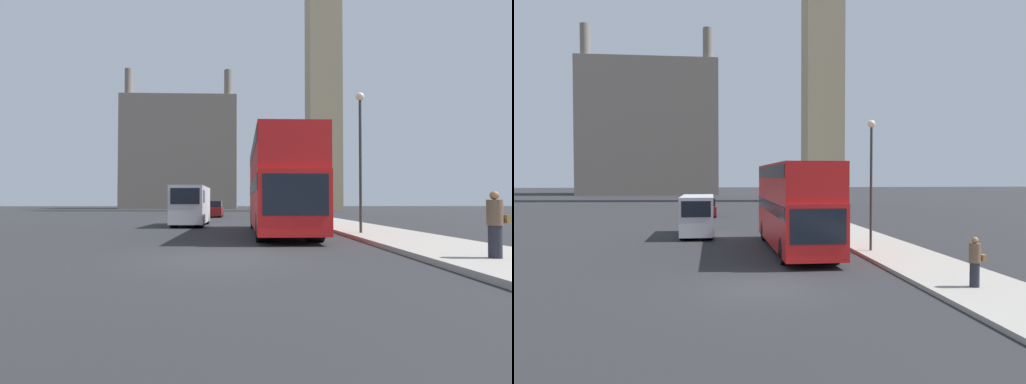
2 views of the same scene
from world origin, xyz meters
TOP-DOWN VIEW (x-y plane):
  - ground_plane at (0.00, 0.00)m, footprint 300.00×300.00m
  - sidewalk_strip at (6.77, 0.00)m, footprint 3.55×120.00m
  - clock_tower at (14.51, 56.59)m, footprint 5.85×6.02m
  - building_block_distant at (-14.05, 88.81)m, footprint 27.05×15.66m
  - red_double_decker_bus at (2.31, 8.04)m, footprint 2.53×11.18m
  - white_van at (-2.61, 14.47)m, footprint 1.95×5.63m
  - pedestrian at (6.53, -1.34)m, footprint 0.51×0.35m
  - street_lamp at (5.72, 6.58)m, footprint 0.36×0.36m
  - parked_sedan at (-2.30, 29.74)m, footprint 1.87×4.77m

SIDE VIEW (x-z plane):
  - ground_plane at x=0.00m, z-range 0.00..0.00m
  - sidewalk_strip at x=6.77m, z-range 0.00..0.15m
  - parked_sedan at x=-2.30m, z-range -0.08..1.52m
  - pedestrian at x=6.53m, z-range 0.15..1.73m
  - white_van at x=-2.61m, z-range 0.09..2.54m
  - red_double_decker_bus at x=2.31m, z-range 0.26..4.50m
  - street_lamp at x=5.72m, z-range 1.07..7.20m
  - building_block_distant at x=-14.05m, z-range -2.87..29.58m
  - clock_tower at x=14.51m, z-range 0.82..68.60m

